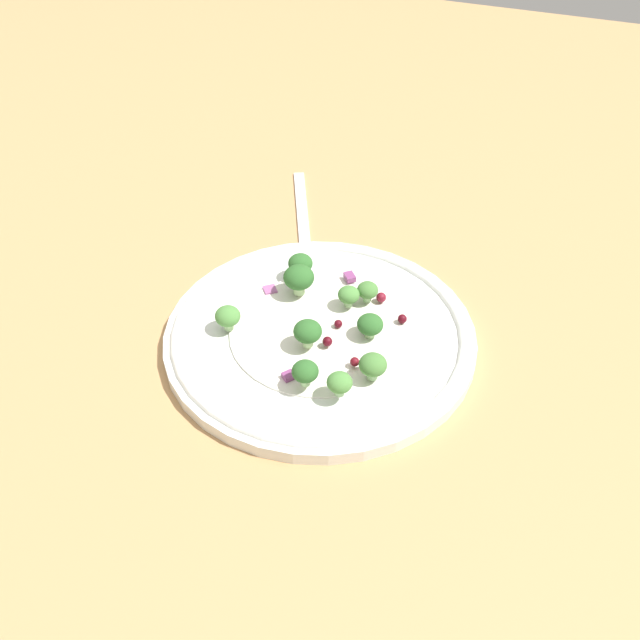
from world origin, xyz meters
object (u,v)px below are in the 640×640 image
plate (320,335)px  fork (303,222)px  broccoli_floret_1 (308,332)px  broccoli_floret_2 (349,295)px  broccoli_floret_0 (370,325)px

plate → fork: size_ratio=1.59×
plate → fork: 19.23cm
plate → broccoli_floret_1: size_ratio=11.09×
broccoli_floret_1 → fork: bearing=-158.0°
broccoli_floret_2 → broccoli_floret_0: bearing=43.9°
broccoli_floret_2 → plate: bearing=-19.1°
fork → broccoli_floret_1: bearing=22.0°
broccoli_floret_0 → broccoli_floret_1: broccoli_floret_1 is taller
broccoli_floret_0 → fork: size_ratio=0.13×
broccoli_floret_0 → fork: (-16.54, -12.66, -2.50)cm
broccoli_floret_2 → broccoli_floret_1: bearing=-14.6°
plate → fork: (-17.36, -8.24, -0.61)cm
plate → broccoli_floret_2: broccoli_floret_2 is taller
broccoli_floret_0 → broccoli_floret_1: 5.71cm
broccoli_floret_0 → broccoli_floret_1: (3.21, -4.70, 0.46)cm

